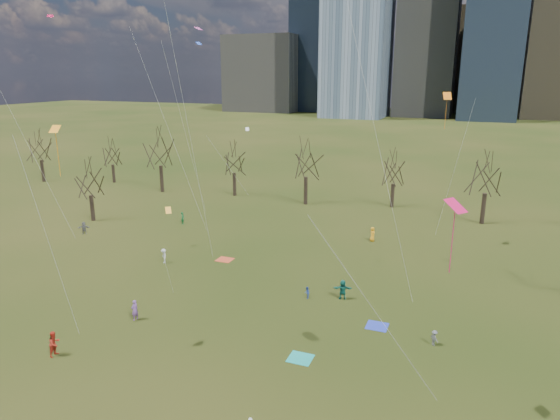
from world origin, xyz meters
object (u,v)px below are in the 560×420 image
(blanket_navy, at_px, (377,326))
(person_2, at_px, (55,344))
(blanket_teal, at_px, (300,358))
(blanket_crimson, at_px, (225,260))

(blanket_navy, xyz_separation_m, person_2, (-19.57, -12.00, 0.87))
(blanket_navy, distance_m, person_2, 22.97)
(person_2, bearing_deg, blanket_navy, -58.75)
(blanket_teal, bearing_deg, person_2, -159.96)
(blanket_teal, relative_size, blanket_navy, 1.00)
(blanket_crimson, height_order, person_2, person_2)
(blanket_navy, relative_size, blanket_crimson, 1.00)
(blanket_navy, bearing_deg, blanket_crimson, 154.60)
(blanket_navy, bearing_deg, person_2, -148.47)
(blanket_crimson, bearing_deg, blanket_teal, -47.55)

